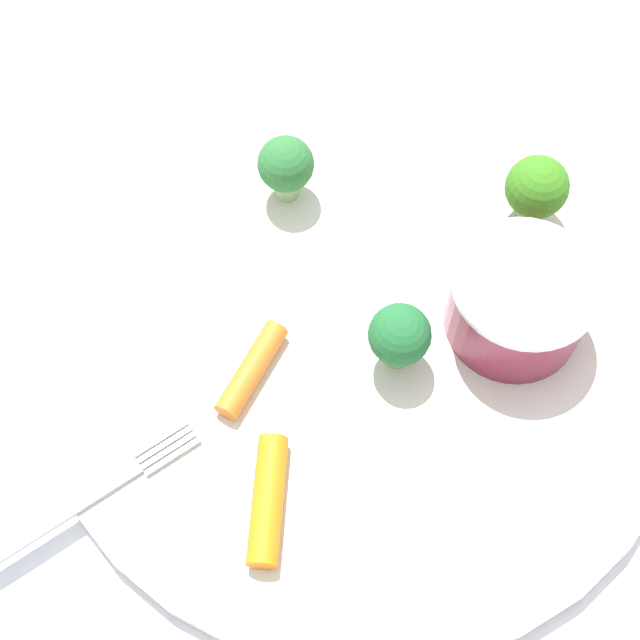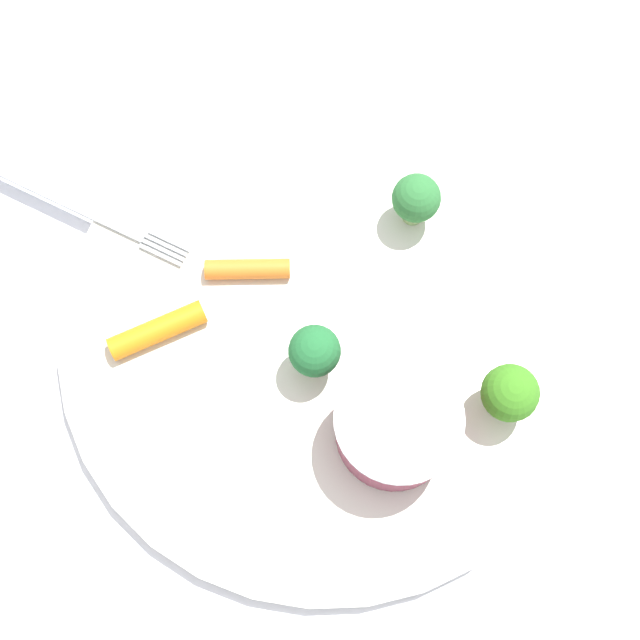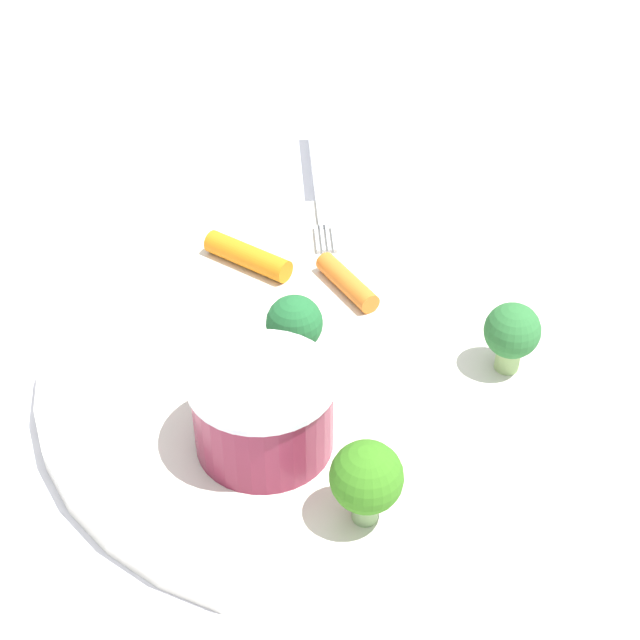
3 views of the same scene
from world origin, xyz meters
TOP-DOWN VIEW (x-y plane):
  - ground_plane at (0.00, 0.00)m, footprint 2.40×2.40m
  - plate at (0.00, 0.00)m, footprint 0.31×0.31m
  - sauce_cup at (0.03, -0.07)m, footprint 0.07×0.07m
  - broccoli_floret_0 at (-0.01, -0.02)m, footprint 0.03×0.03m
  - broccoli_floret_1 at (0.09, -0.06)m, footprint 0.03×0.03m
  - broccoli_floret_2 at (0.06, 0.06)m, footprint 0.03×0.03m
  - carrot_stick_0 at (-0.10, 0.01)m, footprint 0.06×0.03m
  - carrot_stick_1 at (-0.04, 0.04)m, footprint 0.05×0.02m
  - fork at (-0.14, 0.10)m, footprint 0.14×0.10m

SIDE VIEW (x-z plane):
  - ground_plane at x=0.00m, z-range 0.00..0.00m
  - plate at x=0.00m, z-range 0.00..0.01m
  - fork at x=-0.14m, z-range 0.01..0.01m
  - carrot_stick_1 at x=-0.04m, z-range 0.01..0.02m
  - carrot_stick_0 at x=-0.10m, z-range 0.01..0.03m
  - sauce_cup at x=0.03m, z-range 0.01..0.05m
  - broccoli_floret_2 at x=0.06m, z-range 0.02..0.05m
  - broccoli_floret_0 at x=-0.01m, z-range 0.02..0.06m
  - broccoli_floret_1 at x=0.09m, z-range 0.02..0.06m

